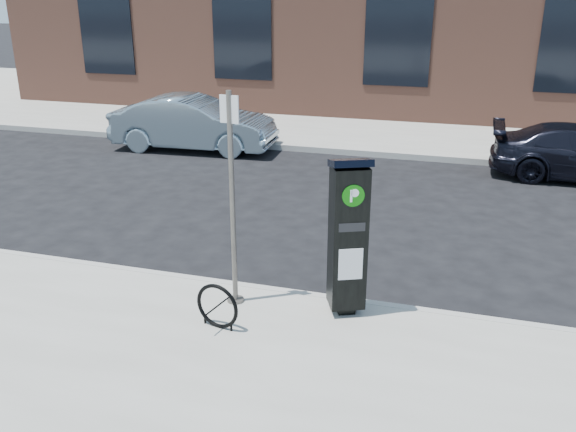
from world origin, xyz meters
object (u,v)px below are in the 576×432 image
at_px(sign_pole, 232,203).
at_px(car_silver, 194,123).
at_px(bike_rack, 217,306).
at_px(parking_kiosk, 348,235).

relative_size(sign_pole, car_silver, 0.64).
distance_m(sign_pole, car_silver, 9.00).
distance_m(sign_pole, bike_rack, 1.30).
bearing_deg(parking_kiosk, bike_rack, -173.97).
bearing_deg(parking_kiosk, sign_pole, 161.32).
xyz_separation_m(parking_kiosk, sign_pole, (-1.46, -0.15, 0.33)).
relative_size(sign_pole, bike_rack, 4.75).
height_order(sign_pole, bike_rack, sign_pole).
distance_m(bike_rack, car_silver, 9.60).
relative_size(bike_rack, car_silver, 0.14).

